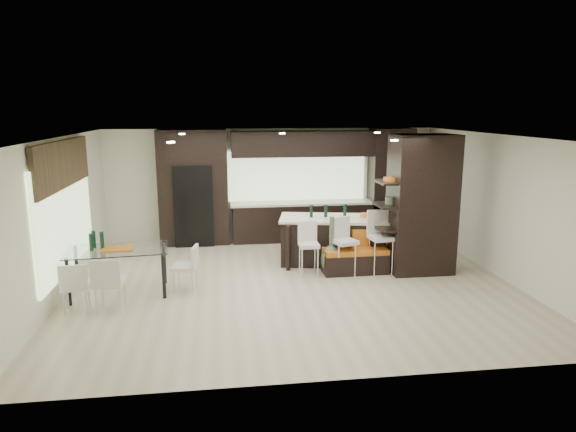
{
  "coord_description": "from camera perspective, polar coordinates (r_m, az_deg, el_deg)",
  "views": [
    {
      "loc": [
        -1.29,
        -8.96,
        3.19
      ],
      "look_at": [
        0.0,
        0.6,
        1.15
      ],
      "focal_mm": 32.0,
      "sensor_mm": 36.0,
      "label": 1
    }
  ],
  "objects": [
    {
      "name": "window_back",
      "position": [
        12.67,
        0.97,
        4.51
      ],
      "size": [
        3.4,
        0.04,
        1.2
      ],
      "primitive_type": "cube",
      "color": "#B2D199",
      "rests_on": "back_wall"
    },
    {
      "name": "ground",
      "position": [
        9.6,
        0.48,
        -7.47
      ],
      "size": [
        8.0,
        8.0,
        0.0
      ],
      "primitive_type": "plane",
      "color": "#C4B396",
      "rests_on": "ground"
    },
    {
      "name": "chair_far",
      "position": [
        8.84,
        -22.49,
        -7.5
      ],
      "size": [
        0.46,
        0.46,
        0.77
      ],
      "primitive_type": "cube",
      "rotation": [
        0.0,
        0.0,
        0.12
      ],
      "color": "silver",
      "rests_on": "ground"
    },
    {
      "name": "dining_table",
      "position": [
        9.42,
        -18.25,
        -5.88
      ],
      "size": [
        1.75,
        1.08,
        0.81
      ],
      "primitive_type": "cube",
      "rotation": [
        0.0,
        0.0,
        0.08
      ],
      "color": "white",
      "rests_on": "ground"
    },
    {
      "name": "ceiling_spots",
      "position": [
        9.31,
        0.29,
        8.8
      ],
      "size": [
        4.0,
        3.0,
        0.02
      ],
      "primitive_type": "cube",
      "color": "white",
      "rests_on": "ceiling"
    },
    {
      "name": "window_left",
      "position": [
        9.72,
        -23.48,
        0.02
      ],
      "size": [
        0.04,
        3.2,
        1.9
      ],
      "primitive_type": "cube",
      "color": "#B2D199",
      "rests_on": "left_wall"
    },
    {
      "name": "stone_accent",
      "position": [
        9.58,
        -23.75,
        5.3
      ],
      "size": [
        0.08,
        3.0,
        0.8
      ],
      "primitive_type": "cube",
      "color": "brown",
      "rests_on": "left_wall"
    },
    {
      "name": "stool_mid",
      "position": [
        10.02,
        6.36,
        -3.99
      ],
      "size": [
        0.5,
        0.5,
        0.9
      ],
      "primitive_type": "cube",
      "rotation": [
        0.0,
        0.0,
        0.31
      ],
      "color": "silver",
      "rests_on": "ground"
    },
    {
      "name": "back_cabinetry",
      "position": [
        12.4,
        0.71,
        3.41
      ],
      "size": [
        6.8,
        0.68,
        2.7
      ],
      "primitive_type": "cube",
      "color": "black",
      "rests_on": "ground"
    },
    {
      "name": "bench",
      "position": [
        10.2,
        7.47,
        -4.94
      ],
      "size": [
        1.28,
        0.51,
        0.49
      ],
      "primitive_type": "cube",
      "rotation": [
        0.0,
        0.0,
        0.02
      ],
      "color": "black",
      "rests_on": "ground"
    },
    {
      "name": "chair_near",
      "position": [
        8.69,
        -19.17,
        -7.34
      ],
      "size": [
        0.47,
        0.47,
        0.84
      ],
      "primitive_type": "cube",
      "rotation": [
        0.0,
        0.0,
        -0.05
      ],
      "color": "silver",
      "rests_on": "ground"
    },
    {
      "name": "partition_column",
      "position": [
        10.3,
        14.64,
        1.26
      ],
      "size": [
        1.2,
        0.8,
        2.7
      ],
      "primitive_type": "cube",
      "color": "black",
      "rests_on": "ground"
    },
    {
      "name": "left_wall",
      "position": [
        9.54,
        -24.02,
        -0.23
      ],
      "size": [
        0.02,
        7.0,
        2.7
      ],
      "primitive_type": "cube",
      "color": "white",
      "rests_on": "ground"
    },
    {
      "name": "right_wall",
      "position": [
        10.56,
        22.51,
        0.99
      ],
      "size": [
        0.02,
        7.0,
        2.7
      ],
      "primitive_type": "cube",
      "color": "white",
      "rests_on": "ground"
    },
    {
      "name": "ceiling",
      "position": [
        9.06,
        0.51,
        8.84
      ],
      "size": [
        8.0,
        7.0,
        0.02
      ],
      "primitive_type": "cube",
      "color": "white",
      "rests_on": "ground"
    },
    {
      "name": "floor_vase",
      "position": [
        10.03,
        4.85,
        -3.26
      ],
      "size": [
        0.53,
        0.53,
        1.13
      ],
      "primitive_type": null,
      "rotation": [
        0.0,
        0.0,
        0.34
      ],
      "color": "#4D5A41",
      "rests_on": "ground"
    },
    {
      "name": "stool_right",
      "position": [
        10.18,
        10.29,
        -3.59
      ],
      "size": [
        0.5,
        0.5,
        1.0
      ],
      "primitive_type": "cube",
      "rotation": [
        0.0,
        0.0,
        0.14
      ],
      "color": "silver",
      "rests_on": "ground"
    },
    {
      "name": "chair_end",
      "position": [
        9.29,
        -11.37,
        -5.92
      ],
      "size": [
        0.48,
        0.48,
        0.76
      ],
      "primitive_type": "cube",
      "rotation": [
        0.0,
        0.0,
        1.38
      ],
      "color": "silver",
      "rests_on": "ground"
    },
    {
      "name": "refrigerator",
      "position": [
        12.3,
        -10.39,
        1.26
      ],
      "size": [
        0.9,
        0.68,
        1.9
      ],
      "primitive_type": "cube",
      "color": "black",
      "rests_on": "ground"
    },
    {
      "name": "stool_left",
      "position": [
        9.9,
        2.32,
        -4.31
      ],
      "size": [
        0.37,
        0.37,
        0.85
      ],
      "primitive_type": "cube",
      "rotation": [
        0.0,
        0.0,
        0.0
      ],
      "color": "silver",
      "rests_on": "ground"
    },
    {
      "name": "back_wall",
      "position": [
        12.66,
        -1.75,
        3.58
      ],
      "size": [
        8.0,
        0.02,
        2.7
      ],
      "primitive_type": "cube",
      "color": "white",
      "rests_on": "ground"
    },
    {
      "name": "kitchen_island",
      "position": [
        10.76,
        5.34,
        -2.68
      ],
      "size": [
        2.47,
        1.44,
        0.97
      ],
      "primitive_type": "cube",
      "rotation": [
        0.0,
        0.0,
        -0.2
      ],
      "color": "black",
      "rests_on": "ground"
    }
  ]
}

